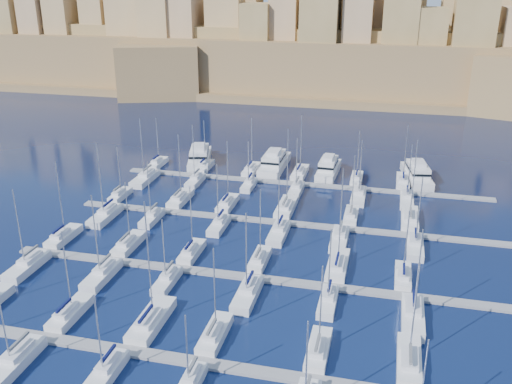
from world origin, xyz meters
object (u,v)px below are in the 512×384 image
(sailboat_2, at_px, (151,320))
(motor_yacht_c, at_px, (328,168))
(motor_yacht_b, at_px, (274,162))
(motor_yacht_d, at_px, (417,174))
(motor_yacht_a, at_px, (200,156))
(sailboat_4, at_px, (318,350))

(sailboat_2, relative_size, motor_yacht_c, 1.30)
(motor_yacht_b, bearing_deg, motor_yacht_d, -0.77)
(motor_yacht_a, distance_m, motor_yacht_c, 32.93)
(sailboat_4, distance_m, motor_yacht_c, 69.39)
(motor_yacht_a, bearing_deg, sailboat_2, -76.49)
(motor_yacht_b, xyz_separation_m, motor_yacht_d, (34.04, -0.46, 0.00))
(motor_yacht_d, bearing_deg, motor_yacht_a, 179.51)
(motor_yacht_c, relative_size, motor_yacht_d, 0.86)
(sailboat_2, distance_m, motor_yacht_d, 78.11)
(motor_yacht_a, bearing_deg, sailboat_4, -60.42)
(sailboat_2, bearing_deg, motor_yacht_c, 76.57)
(motor_yacht_a, relative_size, motor_yacht_c, 1.24)
(motor_yacht_a, height_order, motor_yacht_c, same)
(motor_yacht_d, bearing_deg, motor_yacht_c, -177.45)
(motor_yacht_d, bearing_deg, sailboat_4, -100.92)
(sailboat_2, height_order, sailboat_4, sailboat_2)
(motor_yacht_d, bearing_deg, sailboat_2, -118.10)
(sailboat_2, xyz_separation_m, motor_yacht_b, (2.74, 69.36, 0.93))
(motor_yacht_a, bearing_deg, motor_yacht_c, -2.38)
(motor_yacht_b, bearing_deg, sailboat_4, -73.72)
(motor_yacht_a, xyz_separation_m, motor_yacht_b, (19.40, 0.01, 0.00))
(motor_yacht_c, bearing_deg, motor_yacht_a, 177.62)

